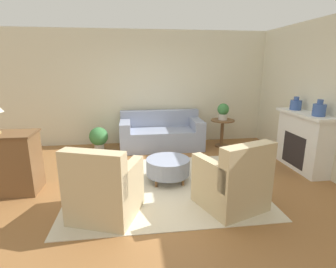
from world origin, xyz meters
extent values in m
plane|color=#996638|center=(0.00, 0.00, 0.00)|extent=(16.00, 16.00, 0.00)
cube|color=beige|center=(0.00, 2.68, 1.40)|extent=(9.24, 0.12, 2.80)
cube|color=beige|center=(0.00, 0.00, 0.01)|extent=(3.05, 2.58, 0.01)
cube|color=#8E99B2|center=(0.20, 2.08, 0.24)|extent=(1.96, 0.94, 0.47)
cube|color=#8E99B2|center=(0.20, 2.45, 0.67)|extent=(1.96, 0.20, 0.40)
cube|color=#8E99B2|center=(-0.66, 2.06, 0.58)|extent=(0.24, 0.90, 0.22)
cube|color=#8E99B2|center=(1.06, 2.06, 0.58)|extent=(0.24, 0.90, 0.22)
cube|color=brown|center=(0.20, 1.63, 0.03)|extent=(1.76, 0.05, 0.06)
cube|color=#C6B289|center=(-0.86, -0.77, 0.21)|extent=(1.03, 1.02, 0.41)
cube|color=#C6B289|center=(-0.96, -1.05, 0.71)|extent=(0.82, 0.46, 0.58)
cube|color=#C6B289|center=(-0.55, -0.86, 0.58)|extent=(0.39, 0.76, 0.32)
cube|color=#C6B289|center=(-1.16, -0.64, 0.58)|extent=(0.39, 0.76, 0.32)
cube|color=brown|center=(-0.73, -0.42, 0.04)|extent=(0.69, 0.30, 0.06)
cube|color=#C6B289|center=(0.86, -0.77, 0.21)|extent=(1.03, 1.02, 0.41)
cube|color=#C6B289|center=(0.96, -1.05, 0.71)|extent=(0.82, 0.46, 0.58)
cube|color=#C6B289|center=(1.16, -0.64, 0.58)|extent=(0.39, 0.76, 0.32)
cube|color=#C6B289|center=(0.55, -0.86, 0.58)|extent=(0.39, 0.76, 0.32)
cube|color=brown|center=(0.73, -0.42, 0.04)|extent=(0.69, 0.30, 0.06)
cylinder|color=#8E99B2|center=(0.10, 0.17, 0.27)|extent=(0.75, 0.75, 0.28)
cylinder|color=brown|center=(-0.13, -0.05, 0.07)|extent=(0.05, 0.05, 0.12)
cylinder|color=brown|center=(0.32, -0.05, 0.07)|extent=(0.05, 0.05, 0.12)
cylinder|color=brown|center=(-0.13, 0.40, 0.07)|extent=(0.05, 0.05, 0.12)
cylinder|color=brown|center=(0.32, 0.40, 0.07)|extent=(0.05, 0.05, 0.12)
cylinder|color=brown|center=(1.70, 2.01, 0.66)|extent=(0.58, 0.58, 0.03)
cylinder|color=brown|center=(1.70, 2.01, 0.32)|extent=(0.08, 0.08, 0.64)
cylinder|color=brown|center=(1.70, 2.01, 0.01)|extent=(0.32, 0.32, 0.03)
cube|color=white|center=(2.75, 0.41, 0.55)|extent=(0.36, 1.22, 1.11)
cube|color=#282323|center=(2.58, 0.41, 0.38)|extent=(0.02, 0.67, 0.61)
cube|color=white|center=(2.73, 0.41, 1.08)|extent=(0.44, 1.32, 0.05)
cube|color=brown|center=(-2.53, 0.11, 0.48)|extent=(1.06, 0.53, 0.97)
cylinder|color=#38569E|center=(2.73, 0.74, 1.20)|extent=(0.21, 0.21, 0.19)
cylinder|color=#38569E|center=(2.73, 0.74, 1.33)|extent=(0.10, 0.10, 0.07)
cylinder|color=#38569E|center=(2.73, 0.07, 1.21)|extent=(0.21, 0.21, 0.21)
cylinder|color=#38569E|center=(2.73, 0.07, 1.36)|extent=(0.10, 0.10, 0.08)
cylinder|color=beige|center=(1.70, 2.01, 0.75)|extent=(0.21, 0.21, 0.14)
sphere|color=#3D7F42|center=(1.70, 2.01, 0.93)|extent=(0.28, 0.28, 0.28)
cylinder|color=beige|center=(-1.29, 2.06, 0.08)|extent=(0.23, 0.23, 0.16)
sphere|color=#3D7F42|center=(-1.29, 2.06, 0.35)|extent=(0.44, 0.44, 0.44)
camera|label=1|loc=(-0.47, -4.02, 1.96)|focal=28.00mm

